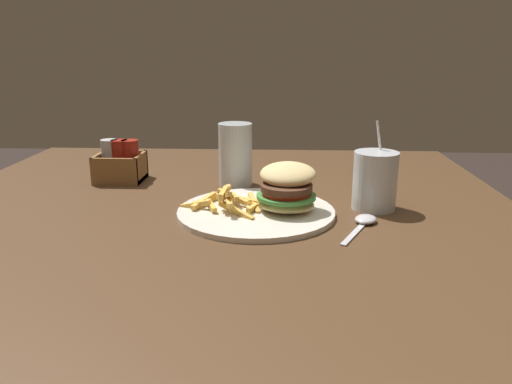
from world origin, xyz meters
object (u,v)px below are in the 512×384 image
Objects in this scene: meal_plate_near at (268,201)px; beer_glass at (235,156)px; spoon at (364,221)px; juice_glass at (375,183)px; condiment_caddy at (120,164)px.

meal_plate_near is 2.11× the size of beer_glass.
spoon is at bearing -14.56° from meal_plate_near.
beer_glass is (-0.08, 0.21, 0.04)m from meal_plate_near.
meal_plate_near is at bearing -167.01° from juice_glass.
beer_glass is 0.33m from juice_glass.
meal_plate_near is 2.05× the size of spoon.
meal_plate_near is at bearing -69.09° from beer_glass.
juice_glass is (0.21, 0.05, 0.03)m from meal_plate_near.
beer_glass is 0.83× the size of juice_glass.
meal_plate_near is 0.43m from condiment_caddy.
meal_plate_near reaches higher than condiment_caddy.
condiment_caddy is at bearing 174.56° from beer_glass.
beer_glass is 0.97× the size of spoon.
meal_plate_near is at bearing -33.58° from condiment_caddy.
spoon is (0.26, -0.26, -0.06)m from beer_glass.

